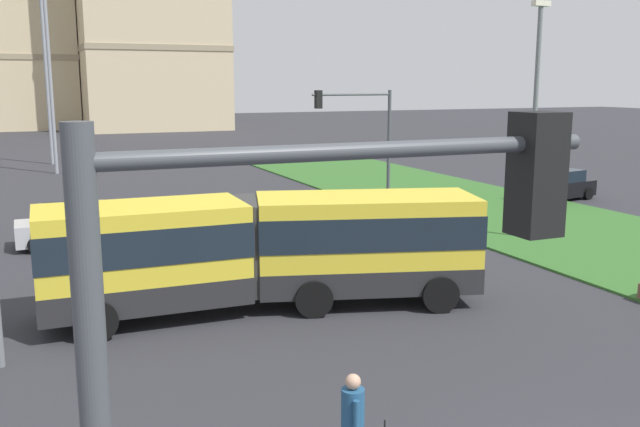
{
  "coord_description": "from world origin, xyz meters",
  "views": [
    {
      "loc": [
        -7.75,
        -6.53,
        6.07
      ],
      "look_at": [
        0.36,
        12.27,
        2.2
      ],
      "focal_mm": 38.96,
      "sensor_mm": 36.0,
      "label": 1
    }
  ],
  "objects_px": {
    "pedestrian_crossing": "(353,419)",
    "traffic_light_far_right": "(364,129)",
    "streetlight_median": "(535,112)",
    "car_silver_hatch": "(77,225)",
    "car_black_sedan": "(556,186)",
    "articulated_bus": "(266,249)"
  },
  "relations": [
    {
      "from": "streetlight_median",
      "to": "pedestrian_crossing",
      "type": "bearing_deg",
      "value": -137.87
    },
    {
      "from": "car_black_sedan",
      "to": "traffic_light_far_right",
      "type": "distance_m",
      "value": 11.62
    },
    {
      "from": "pedestrian_crossing",
      "to": "car_black_sedan",
      "type": "bearing_deg",
      "value": 42.22
    },
    {
      "from": "car_black_sedan",
      "to": "car_silver_hatch",
      "type": "xyz_separation_m",
      "value": [
        -23.94,
        -0.89,
        0.0
      ]
    },
    {
      "from": "car_black_sedan",
      "to": "streetlight_median",
      "type": "relative_size",
      "value": 0.51
    },
    {
      "from": "car_silver_hatch",
      "to": "streetlight_median",
      "type": "bearing_deg",
      "value": -20.07
    },
    {
      "from": "articulated_bus",
      "to": "traffic_light_far_right",
      "type": "height_order",
      "value": "traffic_light_far_right"
    },
    {
      "from": "car_silver_hatch",
      "to": "traffic_light_far_right",
      "type": "distance_m",
      "value": 13.24
    },
    {
      "from": "car_black_sedan",
      "to": "pedestrian_crossing",
      "type": "relative_size",
      "value": 2.67
    },
    {
      "from": "car_black_sedan",
      "to": "traffic_light_far_right",
      "type": "bearing_deg",
      "value": 178.07
    },
    {
      "from": "traffic_light_far_right",
      "to": "car_silver_hatch",
      "type": "bearing_deg",
      "value": -174.37
    },
    {
      "from": "traffic_light_far_right",
      "to": "streetlight_median",
      "type": "xyz_separation_m",
      "value": [
        3.62,
        -7.25,
        1.0
      ]
    },
    {
      "from": "pedestrian_crossing",
      "to": "articulated_bus",
      "type": "bearing_deg",
      "value": 79.84
    },
    {
      "from": "articulated_bus",
      "to": "pedestrian_crossing",
      "type": "relative_size",
      "value": 6.84
    },
    {
      "from": "car_silver_hatch",
      "to": "streetlight_median",
      "type": "distance_m",
      "value": 17.97
    },
    {
      "from": "car_silver_hatch",
      "to": "pedestrian_crossing",
      "type": "height_order",
      "value": "pedestrian_crossing"
    },
    {
      "from": "articulated_bus",
      "to": "car_black_sedan",
      "type": "xyz_separation_m",
      "value": [
        19.79,
        10.87,
        -0.9
      ]
    },
    {
      "from": "streetlight_median",
      "to": "car_silver_hatch",
      "type": "bearing_deg",
      "value": 159.93
    },
    {
      "from": "car_silver_hatch",
      "to": "articulated_bus",
      "type": "bearing_deg",
      "value": -67.4
    },
    {
      "from": "articulated_bus",
      "to": "pedestrian_crossing",
      "type": "xyz_separation_m",
      "value": [
        -1.51,
        -8.45,
        -0.65
      ]
    },
    {
      "from": "pedestrian_crossing",
      "to": "traffic_light_far_right",
      "type": "xyz_separation_m",
      "value": [
        10.14,
        19.7,
        2.97
      ]
    },
    {
      "from": "streetlight_median",
      "to": "car_black_sedan",
      "type": "bearing_deg",
      "value": 42.37
    }
  ]
}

